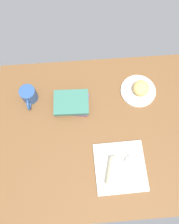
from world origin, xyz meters
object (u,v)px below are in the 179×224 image
object	(u,v)px
round_plate	(138,91)
book_stack	(72,103)
scone_pastry	(141,88)
coffee_mug	(29,95)
sauce_cup	(131,161)
square_plate	(120,167)
breakfast_wrap	(113,171)

from	to	relation	value
round_plate	book_stack	size ratio (longest dim) A/B	1.00
scone_pastry	coffee_mug	world-z (taller)	coffee_mug
sauce_cup	book_stack	size ratio (longest dim) A/B	0.28
round_plate	coffee_mug	size ratio (longest dim) A/B	1.49
square_plate	book_stack	bearing A→B (deg)	-57.71
round_plate	square_plate	xyz separation A→B (cm)	(15.37, 41.83, 0.10)
square_plate	breakfast_wrap	bearing A→B (deg)	23.05
sauce_cup	breakfast_wrap	xyz separation A→B (cm)	(9.59, 4.08, 1.39)
round_plate	coffee_mug	distance (cm)	61.96
scone_pastry	square_plate	bearing A→B (deg)	68.71
breakfast_wrap	book_stack	world-z (taller)	breakfast_wrap
round_plate	breakfast_wrap	size ratio (longest dim) A/B	1.51
breakfast_wrap	sauce_cup	bearing A→B (deg)	38.19
square_plate	breakfast_wrap	distance (cm)	5.89
round_plate	book_stack	world-z (taller)	book_stack
sauce_cup	square_plate	bearing A→B (deg)	23.05
round_plate	book_stack	distance (cm)	38.77
round_plate	square_plate	bearing A→B (deg)	69.82
round_plate	scone_pastry	xyz separation A→B (cm)	(-0.96, -0.09, 3.66)
sauce_cup	coffee_mug	distance (cm)	65.39
round_plate	scone_pastry	size ratio (longest dim) A/B	2.05
sauce_cup	coffee_mug	size ratio (longest dim) A/B	0.42
scone_pastry	breakfast_wrap	xyz separation A→B (cm)	(20.60, 43.73, 0.07)
breakfast_wrap	book_stack	size ratio (longest dim) A/B	0.66
round_plate	sauce_cup	xyz separation A→B (cm)	(10.04, 39.56, 2.34)
round_plate	breakfast_wrap	bearing A→B (deg)	65.78
scone_pastry	sauce_cup	world-z (taller)	scone_pastry
square_plate	sauce_cup	bearing A→B (deg)	-156.95
sauce_cup	book_stack	world-z (taller)	book_stack
book_stack	round_plate	bearing A→B (deg)	-171.81
breakfast_wrap	book_stack	xyz separation A→B (cm)	(18.68, -38.13, -1.58)
square_plate	book_stack	size ratio (longest dim) A/B	1.28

